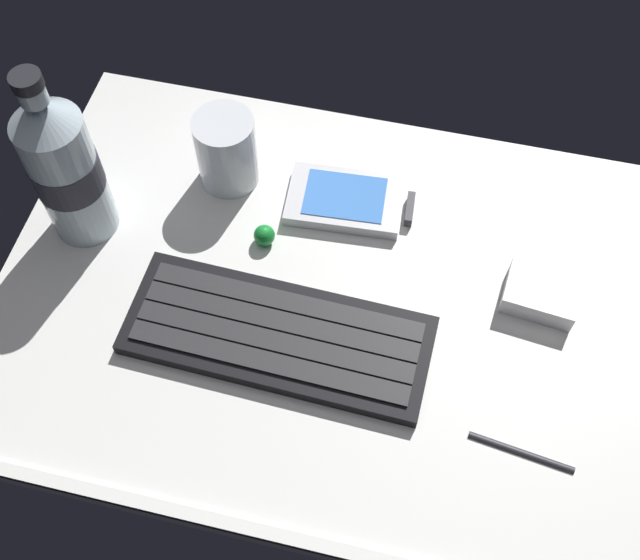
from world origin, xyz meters
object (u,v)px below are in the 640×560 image
Objects in this scene: juice_cup at (227,153)px; charger_block at (541,293)px; keyboard at (278,335)px; handheld_device at (351,201)px; water_bottle at (64,167)px; trackball_mouse at (264,235)px; stylus_pen at (522,451)px.

charger_block is at bearing -12.98° from juice_cup.
juice_cup is 1.21× the size of charger_block.
juice_cup reaches higher than keyboard.
handheld_device is 28.86cm from water_bottle.
water_bottle is (-12.81, -9.20, 5.10)cm from juice_cup.
juice_cup is at bearing 176.33° from handheld_device.
trackball_mouse is (-4.19, 10.54, 0.29)cm from keyboard.
stylus_pen is at bearing -35.32° from juice_cup.
water_bottle is 9.45× the size of trackball_mouse.
trackball_mouse is 32.50cm from stylus_pen.
trackball_mouse is 0.23× the size of stylus_pen.
charger_block is at bearing -18.81° from handheld_device.
charger_block is (20.45, -6.97, 0.47)cm from handheld_device.
water_bottle reaches higher than stylus_pen.
keyboard is 13.33× the size of trackball_mouse.
keyboard is 25.83cm from water_bottle.
stylus_pen is (23.75, -6.05, -0.46)cm from keyboard.
water_bottle is 2.97× the size of charger_block.
charger_block is 3.18× the size of trackball_mouse.
water_bottle is 2.19× the size of stylus_pen.
water_bottle is at bearing -162.45° from handheld_device.
handheld_device is at bearing 138.73° from stylus_pen.
handheld_device is (3.47, 17.05, -0.08)cm from keyboard.
handheld_device is at bearing -3.67° from juice_cup.
handheld_device is 1.88× the size of charger_block.
juice_cup reaches higher than handheld_device.
keyboard reaches higher than handheld_device.
juice_cup is 34.99cm from charger_block.
trackball_mouse is (5.88, -7.38, -2.81)cm from juice_cup.
charger_block is at bearing -0.93° from trackball_mouse.
handheld_device is 5.98× the size of trackball_mouse.
trackball_mouse is (-7.66, -6.51, 0.37)cm from handheld_device.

